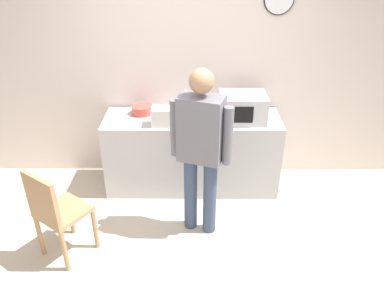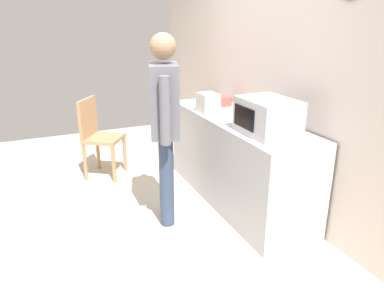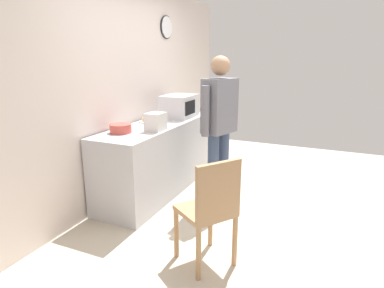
# 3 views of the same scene
# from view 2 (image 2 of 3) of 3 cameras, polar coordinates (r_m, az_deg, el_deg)

# --- Properties ---
(ground_plane) EXTENTS (6.00, 6.00, 0.00)m
(ground_plane) POSITION_cam_2_polar(r_m,az_deg,el_deg) (3.57, -11.19, -11.75)
(ground_plane) COLOR beige
(back_wall) EXTENTS (5.40, 0.13, 2.60)m
(back_wall) POSITION_cam_2_polar(r_m,az_deg,el_deg) (3.76, 12.30, 10.95)
(back_wall) COLOR silver
(back_wall) RESTS_ON ground_plane
(kitchen_counter) EXTENTS (1.97, 0.62, 0.89)m
(kitchen_counter) POSITION_cam_2_polar(r_m,az_deg,el_deg) (3.74, 7.01, -2.46)
(kitchen_counter) COLOR #B7B7BC
(kitchen_counter) RESTS_ON ground_plane
(microwave) EXTENTS (0.50, 0.39, 0.30)m
(microwave) POSITION_cam_2_polar(r_m,az_deg,el_deg) (3.10, 11.78, 4.23)
(microwave) COLOR silver
(microwave) RESTS_ON kitchen_counter
(sandwich_plate) EXTENTS (0.24, 0.24, 0.07)m
(sandwich_plate) POSITION_cam_2_polar(r_m,az_deg,el_deg) (3.63, 9.75, 4.45)
(sandwich_plate) COLOR white
(sandwich_plate) RESTS_ON kitchen_counter
(salad_bowl) EXTENTS (0.24, 0.24, 0.10)m
(salad_bowl) POSITION_cam_2_polar(r_m,az_deg,el_deg) (4.13, 4.67, 6.83)
(salad_bowl) COLOR #C64C42
(salad_bowl) RESTS_ON kitchen_counter
(toaster) EXTENTS (0.22, 0.18, 0.20)m
(toaster) POSITION_cam_2_polar(r_m,az_deg,el_deg) (3.77, 2.54, 6.48)
(toaster) COLOR silver
(toaster) RESTS_ON kitchen_counter
(fork_utensil) EXTENTS (0.08, 0.16, 0.01)m
(fork_utensil) POSITION_cam_2_polar(r_m,az_deg,el_deg) (3.44, 8.11, 3.42)
(fork_utensil) COLOR silver
(fork_utensil) RESTS_ON kitchen_counter
(spoon_utensil) EXTENTS (0.03, 0.17, 0.01)m
(spoon_utensil) POSITION_cam_2_polar(r_m,az_deg,el_deg) (3.36, 14.49, 2.61)
(spoon_utensil) COLOR silver
(spoon_utensil) RESTS_ON kitchen_counter
(person_standing) EXTENTS (0.56, 0.35, 1.71)m
(person_standing) POSITION_cam_2_polar(r_m,az_deg,el_deg) (3.17, -4.30, 4.21)
(person_standing) COLOR #344360
(person_standing) RESTS_ON ground_plane
(wooden_chair) EXTENTS (0.56, 0.56, 0.94)m
(wooden_chair) POSITION_cam_2_polar(r_m,az_deg,el_deg) (4.42, -14.65, 1.58)
(wooden_chair) COLOR #A87F56
(wooden_chair) RESTS_ON ground_plane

